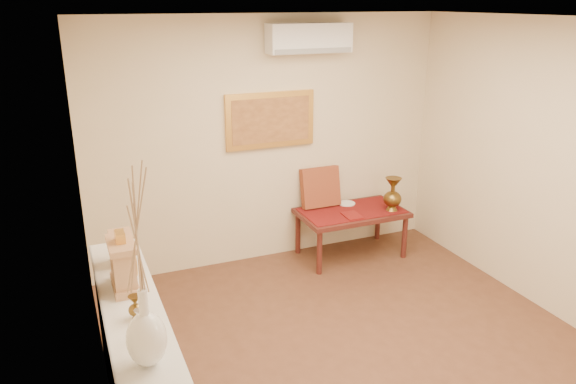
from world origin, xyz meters
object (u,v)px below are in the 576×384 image
white_vase (140,270)px  wooden_chest (122,248)px  brass_urn_tall (393,191)px  mantel_clock (123,264)px  display_ledge (137,365)px  low_table (351,216)px

white_vase → wooden_chest: size_ratio=4.61×
brass_urn_tall → mantel_clock: bearing=-154.0°
mantel_clock → wooden_chest: bearing=85.1°
white_vase → display_ledge: white_vase is taller
white_vase → wooden_chest: 1.37m
brass_urn_tall → display_ledge: brass_urn_tall is taller
white_vase → mantel_clock: size_ratio=2.74×
wooden_chest → brass_urn_tall: bearing=20.2°
display_ledge → mantel_clock: bearing=91.0°
display_ledge → wooden_chest: 0.84m
white_vase → mantel_clock: 1.00m
white_vase → wooden_chest: bearing=88.8°
brass_urn_tall → low_table: brass_urn_tall is taller
low_table → mantel_clock: bearing=-147.9°
display_ledge → white_vase: bearing=-89.8°
mantel_clock → wooden_chest: size_ratio=1.68×
white_vase → low_table: (2.67, 2.60, -1.06)m
white_vase → brass_urn_tall: size_ratio=2.42×
white_vase → low_table: 3.88m
mantel_clock → white_vase: bearing=-89.6°
display_ledge → mantel_clock: 0.69m
white_vase → wooden_chest: white_vase is taller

